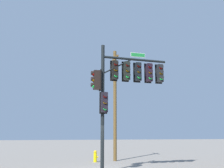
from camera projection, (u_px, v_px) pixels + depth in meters
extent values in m
cylinder|color=black|center=(103.00, 106.00, 14.93)|extent=(0.20, 0.20, 7.15)
cylinder|color=black|center=(135.00, 60.00, 16.03)|extent=(3.99, 0.68, 0.14)
cylinder|color=black|center=(118.00, 66.00, 15.62)|extent=(1.84, 0.33, 1.07)
cube|color=black|center=(115.00, 70.00, 15.52)|extent=(0.37, 0.40, 1.10)
cube|color=black|center=(114.00, 71.00, 15.71)|extent=(0.44, 0.11, 1.22)
sphere|color=maroon|center=(116.00, 64.00, 15.40)|extent=(0.22, 0.22, 0.22)
cylinder|color=black|center=(116.00, 63.00, 15.35)|extent=(0.25, 0.17, 0.23)
sphere|color=#855607|center=(116.00, 69.00, 15.34)|extent=(0.22, 0.22, 0.22)
cylinder|color=black|center=(116.00, 68.00, 15.29)|extent=(0.25, 0.17, 0.23)
sphere|color=#20FF59|center=(116.00, 75.00, 15.28)|extent=(0.22, 0.22, 0.22)
cylinder|color=black|center=(116.00, 74.00, 15.23)|extent=(0.25, 0.17, 0.23)
cube|color=black|center=(127.00, 71.00, 15.74)|extent=(0.38, 0.41, 1.10)
cube|color=black|center=(125.00, 72.00, 15.93)|extent=(0.44, 0.12, 1.22)
sphere|color=maroon|center=(128.00, 65.00, 15.62)|extent=(0.22, 0.22, 0.22)
cylinder|color=black|center=(128.00, 64.00, 15.57)|extent=(0.25, 0.18, 0.23)
sphere|color=#855607|center=(128.00, 70.00, 15.56)|extent=(0.22, 0.22, 0.22)
cylinder|color=black|center=(128.00, 69.00, 15.51)|extent=(0.25, 0.18, 0.23)
sphere|color=#20FF59|center=(128.00, 76.00, 15.49)|extent=(0.22, 0.22, 0.22)
cylinder|color=black|center=(128.00, 75.00, 15.45)|extent=(0.25, 0.18, 0.23)
cube|color=black|center=(138.00, 72.00, 15.96)|extent=(0.36, 0.39, 1.10)
cube|color=black|center=(137.00, 73.00, 16.14)|extent=(0.44, 0.09, 1.22)
sphere|color=maroon|center=(139.00, 66.00, 15.83)|extent=(0.22, 0.22, 0.22)
cylinder|color=black|center=(139.00, 65.00, 15.78)|extent=(0.24, 0.16, 0.23)
sphere|color=#855607|center=(139.00, 71.00, 15.77)|extent=(0.22, 0.22, 0.22)
cylinder|color=black|center=(140.00, 70.00, 15.72)|extent=(0.24, 0.16, 0.23)
sphere|color=#20FF59|center=(139.00, 77.00, 15.71)|extent=(0.22, 0.22, 0.22)
cylinder|color=black|center=(140.00, 76.00, 15.66)|extent=(0.24, 0.16, 0.23)
cube|color=black|center=(149.00, 73.00, 16.17)|extent=(0.36, 0.39, 1.10)
cube|color=black|center=(148.00, 73.00, 16.36)|extent=(0.44, 0.09, 1.22)
sphere|color=maroon|center=(150.00, 66.00, 16.04)|extent=(0.22, 0.22, 0.22)
cylinder|color=black|center=(151.00, 65.00, 15.99)|extent=(0.25, 0.17, 0.23)
sphere|color=#855607|center=(150.00, 72.00, 15.98)|extent=(0.22, 0.22, 0.22)
cylinder|color=black|center=(151.00, 71.00, 15.93)|extent=(0.25, 0.17, 0.23)
sphere|color=#20FF59|center=(151.00, 78.00, 15.92)|extent=(0.22, 0.22, 0.22)
cylinder|color=black|center=(151.00, 76.00, 15.87)|extent=(0.25, 0.17, 0.23)
cube|color=black|center=(160.00, 73.00, 16.39)|extent=(0.35, 0.39, 1.10)
cube|color=black|center=(158.00, 74.00, 16.58)|extent=(0.44, 0.08, 1.22)
sphere|color=maroon|center=(161.00, 67.00, 16.26)|extent=(0.22, 0.22, 0.22)
cylinder|color=black|center=(161.00, 66.00, 16.21)|extent=(0.24, 0.16, 0.23)
sphere|color=#855607|center=(161.00, 73.00, 16.20)|extent=(0.22, 0.22, 0.22)
cylinder|color=black|center=(162.00, 72.00, 16.15)|extent=(0.24, 0.16, 0.23)
sphere|color=#20FF59|center=(161.00, 78.00, 16.14)|extent=(0.22, 0.22, 0.22)
cylinder|color=black|center=(162.00, 77.00, 16.09)|extent=(0.24, 0.16, 0.23)
cube|color=black|center=(97.00, 80.00, 15.09)|extent=(0.40, 0.37, 1.10)
cube|color=black|center=(100.00, 80.00, 15.15)|extent=(0.10, 0.44, 1.22)
sphere|color=maroon|center=(93.00, 74.00, 15.09)|extent=(0.22, 0.22, 0.22)
cylinder|color=black|center=(92.00, 73.00, 15.08)|extent=(0.17, 0.25, 0.23)
sphere|color=#855607|center=(93.00, 80.00, 15.03)|extent=(0.22, 0.22, 0.22)
cylinder|color=black|center=(92.00, 79.00, 15.02)|extent=(0.17, 0.25, 0.23)
sphere|color=#20FF59|center=(93.00, 86.00, 14.97)|extent=(0.22, 0.22, 0.22)
cylinder|color=black|center=(92.00, 85.00, 14.96)|extent=(0.17, 0.25, 0.23)
cube|color=black|center=(104.00, 102.00, 14.64)|extent=(0.37, 0.40, 1.10)
cube|color=black|center=(103.00, 103.00, 14.82)|extent=(0.44, 0.10, 1.22)
sphere|color=maroon|center=(105.00, 96.00, 14.51)|extent=(0.22, 0.22, 0.22)
cylinder|color=black|center=(106.00, 95.00, 14.46)|extent=(0.25, 0.17, 0.23)
sphere|color=#855607|center=(105.00, 102.00, 14.45)|extent=(0.22, 0.22, 0.22)
cylinder|color=black|center=(106.00, 101.00, 14.40)|extent=(0.25, 0.17, 0.23)
sphere|color=#20FF59|center=(105.00, 108.00, 14.39)|extent=(0.22, 0.22, 0.22)
cylinder|color=black|center=(106.00, 107.00, 14.34)|extent=(0.25, 0.17, 0.23)
cube|color=white|center=(138.00, 55.00, 16.15)|extent=(0.93, 0.15, 0.26)
cube|color=#1D7E36|center=(138.00, 55.00, 16.15)|extent=(0.90, 0.15, 0.22)
cube|color=white|center=(103.00, 96.00, 15.04)|extent=(0.15, 0.93, 0.26)
cube|color=#157133|center=(103.00, 96.00, 15.04)|extent=(0.15, 0.90, 0.22)
cylinder|color=brown|center=(115.00, 104.00, 20.82)|extent=(0.26, 0.26, 8.60)
cube|color=brown|center=(115.00, 58.00, 21.48)|extent=(0.27, 1.80, 0.12)
cylinder|color=yellow|center=(95.00, 157.00, 19.37)|extent=(0.24, 0.24, 0.65)
sphere|color=yellow|center=(95.00, 152.00, 19.44)|extent=(0.22, 0.22, 0.22)
cylinder|color=#DCB707|center=(97.00, 157.00, 19.40)|extent=(0.12, 0.10, 0.10)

